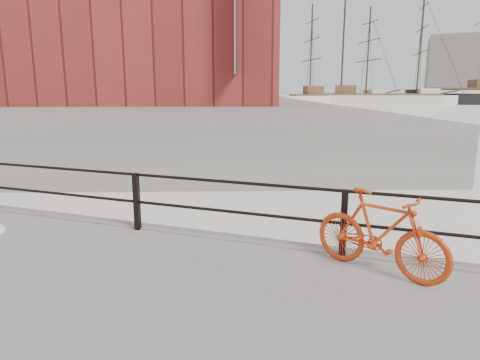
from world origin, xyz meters
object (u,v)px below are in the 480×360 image
Objects in this scene: workboat_near at (142,121)px; workboat_far at (177,109)px; bicycle at (380,233)px; schooner_left at (338,104)px; schooner_mid at (377,104)px.

workboat_far is (-8.58, 22.13, 0.00)m from workboat_near.
schooner_left is at bearing 120.62° from bicycle.
schooner_left reaches higher than bicycle.
schooner_left is 34.07m from workboat_far.
workboat_near is 1.09× the size of workboat_far.
workboat_far is (-29.49, 48.68, -0.91)m from bicycle.
bicycle is 0.15× the size of workboat_near.
workboat_near is (-9.94, -50.72, 0.00)m from schooner_left.
schooner_mid is 7.16m from schooner_left.
bicycle is 0.06× the size of schooner_mid.
schooner_mid reaches higher than workboat_near.
bicycle is 78.06m from schooner_left.
bicycle is 33.81m from workboat_near.
workboat_near is at bearing -130.44° from schooner_left.
schooner_mid reaches higher than workboat_far.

